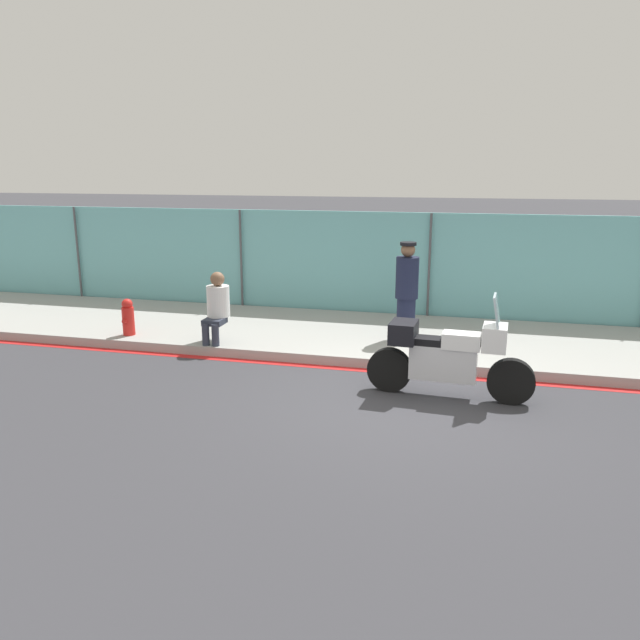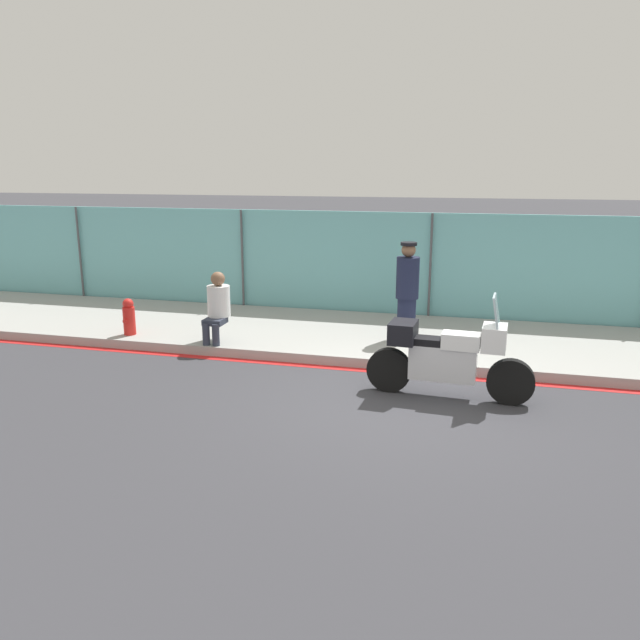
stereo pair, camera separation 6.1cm
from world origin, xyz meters
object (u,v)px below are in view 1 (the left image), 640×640
object	(u,v)px
officer_standing	(407,290)
person_seated_on_curb	(217,304)
fire_hydrant	(128,317)
motorcycle	(448,356)

from	to	relation	value
officer_standing	person_seated_on_curb	world-z (taller)	officer_standing
officer_standing	fire_hydrant	xyz separation A→B (m)	(-4.96, -1.02, -0.55)
person_seated_on_curb	officer_standing	bearing A→B (deg)	17.11
officer_standing	person_seated_on_curb	bearing A→B (deg)	-162.89
officer_standing	motorcycle	bearing A→B (deg)	-70.43
person_seated_on_curb	motorcycle	bearing A→B (deg)	-19.21
motorcycle	officer_standing	world-z (taller)	officer_standing
motorcycle	person_seated_on_curb	distance (m)	4.31
fire_hydrant	officer_standing	bearing A→B (deg)	11.60
officer_standing	person_seated_on_curb	size ratio (longest dim) A/B	1.41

